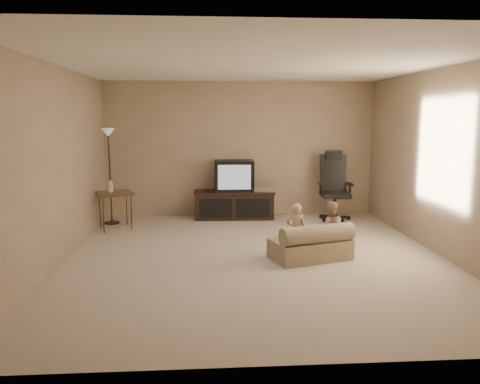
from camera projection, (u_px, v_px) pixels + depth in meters
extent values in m
plane|color=beige|center=(254.00, 257.00, 6.22)|extent=(5.50, 5.50, 0.00)
plane|color=white|center=(255.00, 64.00, 5.82)|extent=(5.50, 5.50, 0.00)
plane|color=tan|center=(240.00, 149.00, 8.73)|extent=(5.00, 0.00, 5.00)
plane|color=tan|center=(293.00, 202.00, 3.31)|extent=(5.00, 0.00, 5.00)
plane|color=tan|center=(56.00, 165.00, 5.86)|extent=(0.00, 5.50, 5.50)
plane|color=tan|center=(442.00, 163.00, 6.19)|extent=(0.00, 5.50, 5.50)
cube|color=black|center=(234.00, 206.00, 8.63)|extent=(1.44, 0.55, 0.46)
cube|color=black|center=(234.00, 192.00, 8.59)|extent=(1.48, 0.59, 0.04)
cube|color=black|center=(216.00, 208.00, 8.36)|extent=(0.59, 0.04, 0.35)
cube|color=black|center=(253.00, 208.00, 8.38)|extent=(0.59, 0.04, 0.35)
cube|color=black|center=(234.00, 175.00, 8.56)|extent=(0.73, 0.53, 0.56)
cube|color=white|center=(234.00, 177.00, 8.30)|extent=(0.59, 0.03, 0.44)
cube|color=silver|center=(265.00, 189.00, 8.55)|extent=(0.42, 0.30, 0.06)
cylinder|color=black|center=(335.00, 207.00, 8.43)|extent=(0.07, 0.07, 0.39)
cube|color=black|center=(335.00, 195.00, 8.40)|extent=(0.52, 0.52, 0.09)
cube|color=black|center=(333.00, 173.00, 8.57)|extent=(0.48, 0.20, 0.69)
cube|color=black|center=(334.00, 155.00, 8.52)|extent=(0.30, 0.12, 0.16)
cube|color=black|center=(321.00, 184.00, 8.37)|extent=(0.09, 0.28, 0.04)
cube|color=black|center=(350.00, 184.00, 8.37)|extent=(0.09, 0.28, 0.04)
cube|color=brown|center=(115.00, 193.00, 7.73)|extent=(0.71, 0.71, 0.03)
cylinder|color=black|center=(103.00, 215.00, 7.49)|extent=(0.02, 0.02, 0.61)
cylinder|color=black|center=(131.00, 213.00, 7.66)|extent=(0.02, 0.02, 0.61)
cylinder|color=black|center=(100.00, 210.00, 7.89)|extent=(0.02, 0.02, 0.61)
cylinder|color=black|center=(127.00, 208.00, 8.06)|extent=(0.02, 0.02, 0.61)
cylinder|color=silver|center=(111.00, 188.00, 7.73)|extent=(0.08, 0.08, 0.16)
cone|color=beige|center=(110.00, 181.00, 7.71)|extent=(0.06, 0.06, 0.06)
cylinder|color=black|center=(112.00, 223.00, 8.21)|extent=(0.26, 0.26, 0.03)
cylinder|color=black|center=(110.00, 179.00, 8.09)|extent=(0.03, 0.03, 1.57)
cone|color=beige|center=(108.00, 133.00, 7.97)|extent=(0.22, 0.22, 0.15)
cube|color=tan|center=(310.00, 249.00, 6.14)|extent=(1.13, 0.83, 0.26)
cylinder|color=tan|center=(317.00, 234.00, 5.94)|extent=(1.02, 0.53, 0.24)
imported|color=#DBAD88|center=(296.00, 230.00, 6.18)|extent=(0.30, 0.24, 0.73)
imported|color=#DBAD88|center=(330.00, 229.00, 6.18)|extent=(0.38, 0.23, 0.75)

